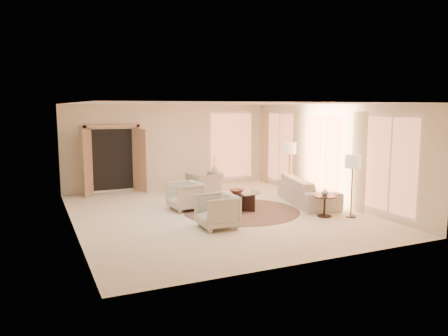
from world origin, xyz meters
name	(u,v)px	position (x,y,z in m)	size (l,w,h in m)	color
room	(216,159)	(0.00, 0.00, 1.40)	(7.04, 8.04, 2.83)	#F1EACA
windows_right	(325,155)	(3.45, 0.10, 1.35)	(0.10, 6.40, 2.40)	#F59262
window_back_corner	(232,145)	(2.30, 3.95, 1.35)	(1.70, 0.10, 2.40)	#F59262
curtains_right	(305,153)	(3.40, 1.00, 1.30)	(0.06, 5.20, 2.60)	#BEB28B
french_doors	(113,160)	(-1.90, 3.82, 1.07)	(1.95, 0.66, 2.16)	tan
area_rug	(242,211)	(0.68, -0.11, 0.01)	(3.04, 3.04, 0.01)	#3F2A20
sofa	(308,190)	(2.82, -0.01, 0.37)	(2.53, 0.99, 0.74)	beige
armchair_left	(185,195)	(-0.61, 0.68, 0.41)	(0.79, 0.74, 0.82)	beige
armchair_right	(217,210)	(-0.53, -1.28, 0.42)	(0.82, 0.77, 0.84)	beige
accent_chair	(205,180)	(0.74, 2.66, 0.42)	(0.96, 0.62, 0.84)	gray
coffee_table	(236,200)	(0.57, -0.02, 0.31)	(1.64, 1.64, 0.49)	black
end_table	(325,202)	(2.31, -1.45, 0.37)	(0.57, 0.57, 0.53)	black
side_table	(215,178)	(1.35, 3.25, 0.34)	(0.48, 0.48, 0.56)	black
floor_lamp_near	(290,151)	(2.90, 1.09, 1.40)	(0.40, 0.40, 1.65)	black
floor_lamp_far	(353,164)	(2.90, -1.75, 1.32)	(0.38, 0.38, 1.55)	black
bowl	(237,191)	(0.57, -0.02, 0.53)	(0.36, 0.36, 0.09)	brown
end_vase	(325,192)	(2.31, -1.45, 0.62)	(0.18, 0.18, 0.18)	silver
side_vase	(215,168)	(1.35, 3.25, 0.67)	(0.22, 0.22, 0.23)	silver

